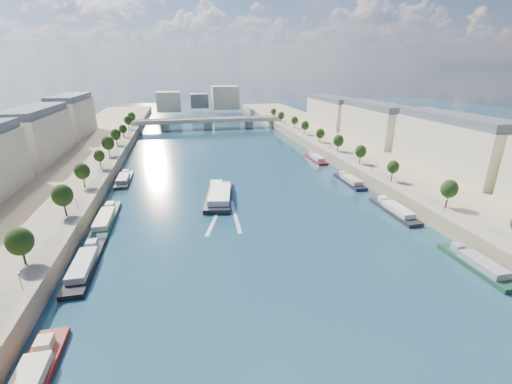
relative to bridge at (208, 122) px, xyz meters
name	(u,v)px	position (x,y,z in m)	size (l,w,h in m)	color
ground	(236,182)	(0.00, -133.76, -5.08)	(700.00, 700.00, 0.00)	#0C2B38
quay_left	(44,189)	(-72.00, -133.76, -2.58)	(44.00, 520.00, 5.00)	#9E8460
quay_right	(393,166)	(72.00, -133.76, -2.58)	(44.00, 520.00, 5.00)	#9E8460
pave_left	(86,180)	(-57.00, -133.76, -0.03)	(14.00, 520.00, 0.10)	gray
pave_right	(363,163)	(57.00, -133.76, -0.03)	(14.00, 520.00, 0.10)	gray
trees_left	(91,164)	(-55.00, -131.76, 5.39)	(4.80, 268.80, 8.26)	#382B1E
trees_right	(350,146)	(55.00, -123.76, 5.39)	(4.80, 268.80, 8.26)	#382B1E
lamps_left	(92,181)	(-52.50, -143.76, 2.70)	(0.36, 200.36, 4.28)	black
lamps_right	(349,155)	(52.50, -128.76, 2.70)	(0.36, 200.36, 4.28)	black
buildings_left	(9,147)	(-85.00, -121.76, 11.37)	(16.00, 226.00, 23.20)	beige
buildings_right	(406,130)	(85.00, -121.76, 11.37)	(16.00, 226.00, 23.20)	beige
skyline	(203,99)	(3.19, 85.77, 9.57)	(79.00, 42.00, 22.00)	beige
bridge	(208,122)	(0.00, 0.00, 0.00)	(112.00, 12.00, 8.15)	#C1B79E
tour_barge	(219,195)	(-8.97, -150.27, -3.86)	(13.97, 31.93, 4.19)	black
wake	(225,216)	(-8.97, -166.79, -5.06)	(11.98, 26.03, 0.04)	silver
moored_barges_left	(82,271)	(-45.50, -191.93, -4.24)	(5.00, 158.61, 3.60)	#1A273B
moored_barges_right	(404,217)	(45.50, -180.80, -4.24)	(5.00, 163.94, 3.60)	black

